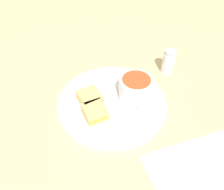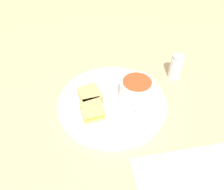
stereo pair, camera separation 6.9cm
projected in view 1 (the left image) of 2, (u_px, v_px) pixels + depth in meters
name	position (u px, v px, depth m)	size (l,w,h in m)	color
ground_plane	(112.00, 104.00, 0.72)	(2.40, 2.40, 0.00)	#D1B27F
plate	(112.00, 102.00, 0.72)	(0.36, 0.36, 0.02)	white
soup_bowl	(136.00, 88.00, 0.69)	(0.11, 0.11, 0.07)	white
spoon	(140.00, 109.00, 0.67)	(0.05, 0.12, 0.01)	silver
sandwich_half_near	(90.00, 97.00, 0.69)	(0.07, 0.07, 0.03)	tan
sandwich_half_far	(95.00, 112.00, 0.65)	(0.08, 0.07, 0.03)	tan
salt_shaker	(168.00, 62.00, 0.82)	(0.05, 0.05, 0.09)	silver
menu_sheet	(215.00, 179.00, 0.54)	(0.30, 0.35, 0.00)	white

